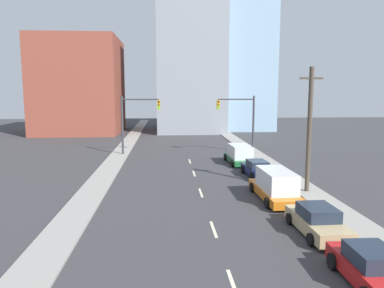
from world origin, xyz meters
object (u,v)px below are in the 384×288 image
traffic_signal_left (133,117)px  sedan_red (371,268)px  utility_pole_right_mid (309,129)px  box_truck_green (240,155)px  box_truck_orange (276,186)px  sedan_tan (317,221)px  traffic_signal_right (243,116)px  sedan_navy (257,169)px

traffic_signal_left → sedan_red: (11.40, -30.44, -3.71)m
utility_pole_right_mid → box_truck_green: bearing=103.4°
utility_pole_right_mid → box_truck_orange: size_ratio=1.45×
traffic_signal_left → sedan_tan: bearing=-65.6°
sedan_tan → traffic_signal_right: bearing=85.8°
traffic_signal_left → traffic_signal_right: (12.83, 0.00, 0.00)m
traffic_signal_left → box_truck_green: 13.29m
traffic_signal_left → traffic_signal_right: 12.83m
traffic_signal_left → sedan_tan: size_ratio=1.42×
traffic_signal_right → utility_pole_right_mid: 17.50m
box_truck_green → sedan_navy: bearing=-88.4°
traffic_signal_right → box_truck_orange: (-1.72, -19.10, -3.40)m
sedan_tan → sedan_navy: bearing=88.4°
sedan_red → sedan_navy: size_ratio=0.90×
sedan_tan → box_truck_orange: 6.16m
box_truck_orange → traffic_signal_left: bearing=118.8°
traffic_signal_right → box_truck_orange: traffic_signal_right is taller
box_truck_orange → box_truck_green: (0.12, 12.90, -0.06)m
traffic_signal_right → utility_pole_right_mid: size_ratio=0.76×
traffic_signal_left → utility_pole_right_mid: 22.33m
traffic_signal_left → sedan_red: size_ratio=1.55×
sedan_red → box_truck_green: box_truck_green is taller
traffic_signal_left → utility_pole_right_mid: (13.91, -17.47, 0.22)m
utility_pole_right_mid → sedan_navy: 7.08m
traffic_signal_left → box_truck_orange: bearing=-59.8°
sedan_red → sedan_navy: (0.19, 18.36, -0.03)m
utility_pole_right_mid → sedan_tan: 9.05m
sedan_tan → sedan_red: bearing=-91.9°
box_truck_orange → box_truck_green: bearing=88.1°
traffic_signal_left → sedan_red: 32.72m
sedan_red → sedan_navy: 18.36m
box_truck_green → utility_pole_right_mid: bearing=-78.6°
box_truck_orange → sedan_navy: bearing=84.7°
traffic_signal_left → sedan_red: traffic_signal_left is taller
sedan_navy → box_truck_green: 5.89m
traffic_signal_right → box_truck_orange: 19.48m
traffic_signal_left → sedan_tan: traffic_signal_left is taller
utility_pole_right_mid → sedan_navy: (-2.32, 5.39, -3.96)m
traffic_signal_right → sedan_red: 30.70m
sedan_navy → utility_pole_right_mid: bearing=-69.6°
traffic_signal_right → sedan_navy: 12.71m
traffic_signal_right → sedan_navy: size_ratio=1.40×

